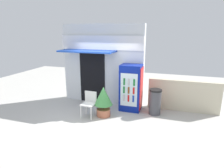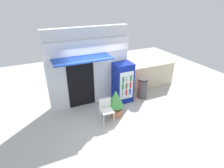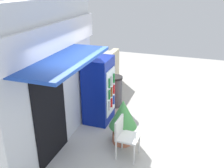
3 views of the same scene
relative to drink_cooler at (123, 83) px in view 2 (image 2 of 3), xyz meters
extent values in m
plane|color=beige|center=(-1.05, -1.02, -0.87)|extent=(16.00, 16.00, 0.00)
cube|color=silver|center=(-1.32, 0.52, 0.73)|extent=(3.37, 0.30, 3.19)
cube|color=white|center=(-1.32, 0.33, 1.61)|extent=(3.37, 0.08, 0.54)
cube|color=#1E47B2|center=(-1.72, -0.07, 1.31)|extent=(2.13, 0.87, 0.06)
cube|color=black|center=(-1.72, 0.36, 0.19)|extent=(1.08, 0.03, 2.13)
cube|color=navy|center=(-0.01, 0.01, 0.00)|extent=(0.77, 0.64, 1.74)
cube|color=silver|center=(-0.01, -0.32, 0.00)|extent=(0.62, 0.02, 1.22)
cube|color=red|center=(0.39, 0.01, 0.00)|extent=(0.02, 0.58, 1.57)
cylinder|color=#B2B2B7|center=(-0.19, -0.34, -0.30)|extent=(0.06, 0.06, 0.24)
cylinder|color=red|center=(-0.01, -0.34, -0.30)|extent=(0.06, 0.06, 0.24)
cylinder|color=#1938A5|center=(0.17, -0.34, -0.30)|extent=(0.06, 0.06, 0.24)
cylinder|color=#196B2D|center=(-0.18, -0.34, 0.00)|extent=(0.06, 0.06, 0.24)
cylinder|color=brown|center=(-0.01, -0.34, 0.00)|extent=(0.06, 0.06, 0.24)
cylinder|color=red|center=(0.17, -0.34, 0.00)|extent=(0.06, 0.06, 0.24)
cylinder|color=#196B2D|center=(-0.18, -0.34, 0.30)|extent=(0.06, 0.06, 0.24)
cylinder|color=#B2B2B7|center=(-0.02, -0.34, 0.30)|extent=(0.06, 0.06, 0.24)
cylinder|color=#196B2D|center=(0.18, -0.34, 0.30)|extent=(0.06, 0.06, 0.24)
cylinder|color=silver|center=(-1.44, -1.31, -0.64)|extent=(0.04, 0.04, 0.46)
cylinder|color=silver|center=(-1.06, -1.33, -0.64)|extent=(0.04, 0.04, 0.46)
cylinder|color=silver|center=(-1.43, -0.92, -0.64)|extent=(0.04, 0.04, 0.46)
cylinder|color=silver|center=(-1.04, -0.94, -0.64)|extent=(0.04, 0.04, 0.46)
cube|color=silver|center=(-1.24, -1.13, -0.39)|extent=(0.46, 0.46, 0.04)
cube|color=silver|center=(-1.23, -0.93, -0.18)|extent=(0.44, 0.06, 0.39)
cylinder|color=#BC6B4C|center=(-0.77, -0.88, -0.74)|extent=(0.48, 0.48, 0.27)
cylinder|color=brown|center=(-0.77, -0.88, -0.52)|extent=(0.05, 0.05, 0.16)
cone|color=#47994C|center=(-0.77, -0.88, -0.12)|extent=(0.64, 0.64, 0.64)
cylinder|color=#47474C|center=(0.92, -0.14, -0.44)|extent=(0.42, 0.42, 0.87)
cylinder|color=black|center=(0.92, -0.14, 0.03)|extent=(0.44, 0.44, 0.06)
cube|color=beige|center=(1.87, 0.53, -0.28)|extent=(2.56, 0.22, 1.17)
camera|label=1|loc=(1.56, -6.98, 2.09)|focal=31.90mm
camera|label=2|loc=(-3.39, -6.23, 3.37)|focal=29.50mm
camera|label=3|loc=(-5.47, -2.20, 2.60)|focal=39.97mm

